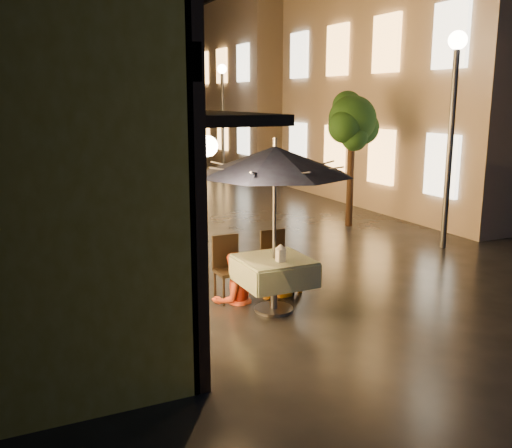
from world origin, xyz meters
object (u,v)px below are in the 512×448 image
patio_umbrella (275,161)px  bicycle_0 (142,237)px  cafe_table (274,271)px  table_lantern (281,252)px  person_orange (233,254)px  person_yellow (282,252)px  streetlamp_near (453,101)px

patio_umbrella → bicycle_0: bearing=107.9°
cafe_table → table_lantern: table_lantern is taller
person_orange → person_yellow: size_ratio=1.06×
cafe_table → table_lantern: size_ratio=3.96×
streetlamp_near → bicycle_0: size_ratio=2.36×
table_lantern → person_orange: (-0.37, 0.80, -0.18)m
cafe_table → bicycle_0: (-1.07, 3.30, -0.12)m
cafe_table → person_orange: (-0.37, 0.60, 0.15)m
cafe_table → bicycle_0: size_ratio=0.55×
streetlamp_near → person_yellow: streetlamp_near is taller
person_orange → bicycle_0: bearing=-83.9°
person_orange → bicycle_0: person_orange is taller
streetlamp_near → cafe_table: (-4.74, -1.70, -2.33)m
bicycle_0 → cafe_table: bearing=-146.8°
person_orange → person_yellow: bearing=168.0°
table_lantern → bicycle_0: bearing=107.0°
table_lantern → bicycle_0: size_ratio=0.14×
patio_umbrella → person_yellow: patio_umbrella is taller
cafe_table → patio_umbrella: 1.56m
streetlamp_near → bicycle_0: (-5.81, 1.60, -2.45)m
patio_umbrella → person_orange: patio_umbrella is taller
streetlamp_near → person_yellow: 4.99m
person_orange → bicycle_0: 2.80m
cafe_table → patio_umbrella: bearing=-90.0°
cafe_table → person_orange: 0.72m
streetlamp_near → cafe_table: bearing=-160.3°
table_lantern → bicycle_0: (-1.07, 3.50, -0.45)m
streetlamp_near → patio_umbrella: 5.09m
streetlamp_near → bicycle_0: bearing=164.6°
cafe_table → table_lantern: (0.00, -0.20, 0.33)m
patio_umbrella → person_yellow: bearing=52.5°
streetlamp_near → bicycle_0: 6.50m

